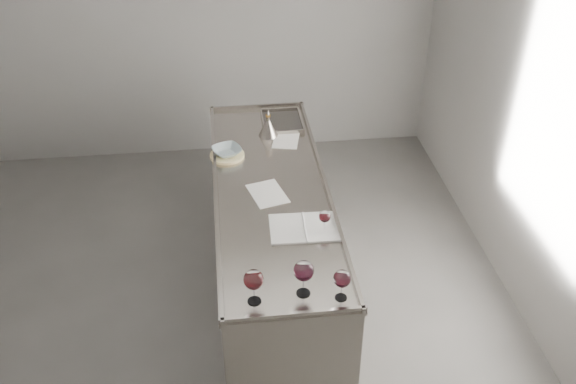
{
  "coord_description": "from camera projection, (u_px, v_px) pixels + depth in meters",
  "views": [
    {
      "loc": [
        0.19,
        -3.23,
        3.33
      ],
      "look_at": [
        0.59,
        0.13,
        1.02
      ],
      "focal_mm": 40.0,
      "sensor_mm": 36.0,
      "label": 1
    }
  ],
  "objects": [
    {
      "name": "wine_glass_small",
      "position": [
        325.0,
        217.0,
        3.84
      ],
      "size": [
        0.07,
        0.07,
        0.15
      ],
      "rotation": [
        0.0,
        0.0,
        0.18
      ],
      "color": "white",
      "rests_on": "counter"
    },
    {
      "name": "wine_funnel",
      "position": [
        268.0,
        128.0,
        4.84
      ],
      "size": [
        0.15,
        0.15,
        0.22
      ],
      "rotation": [
        0.0,
        0.0,
        -0.43
      ],
      "color": "#9F968E",
      "rests_on": "counter"
    },
    {
      "name": "room_shell",
      "position": [
        189.0,
        157.0,
        3.72
      ],
      "size": [
        4.54,
        5.04,
        2.84
      ],
      "color": "#585653",
      "rests_on": "ground"
    },
    {
      "name": "wine_glass_right",
      "position": [
        342.0,
        279.0,
        3.34
      ],
      "size": [
        0.09,
        0.09,
        0.19
      ],
      "rotation": [
        0.0,
        0.0,
        -0.14
      ],
      "color": "white",
      "rests_on": "counter"
    },
    {
      "name": "notebook",
      "position": [
        305.0,
        228.0,
        3.91
      ],
      "size": [
        0.44,
        0.31,
        0.02
      ],
      "rotation": [
        0.0,
        0.0,
        -0.04
      ],
      "color": "white",
      "rests_on": "counter"
    },
    {
      "name": "wine_glass_middle",
      "position": [
        304.0,
        272.0,
        3.36
      ],
      "size": [
        0.11,
        0.11,
        0.22
      ],
      "rotation": [
        0.0,
        0.0,
        0.07
      ],
      "color": "white",
      "rests_on": "counter"
    },
    {
      "name": "wine_glass_left",
      "position": [
        254.0,
        280.0,
        3.31
      ],
      "size": [
        0.11,
        0.11,
        0.21
      ],
      "rotation": [
        0.0,
        0.0,
        -0.08
      ],
      "color": "white",
      "rests_on": "counter"
    },
    {
      "name": "trivet",
      "position": [
        227.0,
        155.0,
        4.61
      ],
      "size": [
        0.27,
        0.27,
        0.02
      ],
      "primitive_type": "cylinder",
      "rotation": [
        0.0,
        0.0,
        0.08
      ],
      "color": "beige",
      "rests_on": "counter"
    },
    {
      "name": "loose_paper_top",
      "position": [
        286.0,
        140.0,
        4.81
      ],
      "size": [
        0.24,
        0.3,
        0.0
      ],
      "primitive_type": "cube",
      "rotation": [
        0.0,
        0.0,
        -0.22
      ],
      "color": "silver",
      "rests_on": "counter"
    },
    {
      "name": "ceramic_bowl",
      "position": [
        227.0,
        151.0,
        4.59
      ],
      "size": [
        0.26,
        0.26,
        0.05
      ],
      "primitive_type": "imported",
      "rotation": [
        0.0,
        0.0,
        0.37
      ],
      "color": "#98ACB1",
      "rests_on": "trivet"
    },
    {
      "name": "loose_paper_under",
      "position": [
        268.0,
        194.0,
        4.22
      ],
      "size": [
        0.28,
        0.34,
        0.0
      ],
      "primitive_type": "cube",
      "rotation": [
        0.0,
        0.0,
        0.27
      ],
      "color": "silver",
      "rests_on": "counter"
    },
    {
      "name": "counter",
      "position": [
        272.0,
        243.0,
        4.54
      ],
      "size": [
        0.77,
        2.42,
        0.97
      ],
      "color": "gray",
      "rests_on": "ground"
    }
  ]
}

